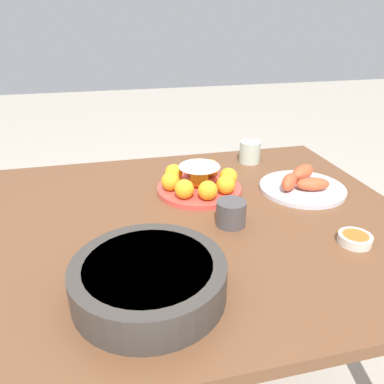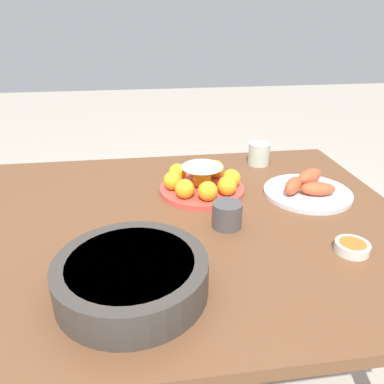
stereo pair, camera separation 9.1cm
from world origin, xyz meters
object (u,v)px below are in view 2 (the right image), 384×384
(cup_near, at_px, (259,154))
(dining_table, at_px, (181,246))
(cup_far, at_px, (227,215))
(cake_plate, at_px, (202,181))
(sauce_bowl, at_px, (352,247))
(seafood_platter, at_px, (307,189))
(serving_bowl, at_px, (132,275))

(cup_near, bearing_deg, dining_table, 47.80)
(cup_near, xyz_separation_m, cup_far, (0.22, 0.43, -0.01))
(cake_plate, bearing_deg, sauce_bowl, 128.42)
(seafood_platter, xyz_separation_m, cup_far, (0.29, 0.16, 0.02))
(sauce_bowl, height_order, cup_far, cup_far)
(serving_bowl, height_order, sauce_bowl, serving_bowl)
(dining_table, bearing_deg, serving_bowl, 65.20)
(dining_table, relative_size, sauce_bowl, 15.69)
(sauce_bowl, xyz_separation_m, seafood_platter, (-0.02, -0.31, 0.01))
(dining_table, relative_size, seafood_platter, 4.71)
(serving_bowl, relative_size, seafood_platter, 1.14)
(dining_table, xyz_separation_m, cup_far, (-0.12, 0.06, 0.12))
(seafood_platter, bearing_deg, cup_far, 27.92)
(sauce_bowl, distance_m, cup_far, 0.31)
(dining_table, distance_m, serving_bowl, 0.34)
(cup_near, bearing_deg, cake_plate, 39.68)
(seafood_platter, bearing_deg, serving_bowl, 35.25)
(sauce_bowl, height_order, cup_near, cup_near)
(cake_plate, height_order, cup_far, cake_plate)
(serving_bowl, distance_m, cup_far, 0.34)
(cup_near, height_order, cup_far, cup_near)
(cake_plate, relative_size, cup_near, 3.29)
(sauce_bowl, xyz_separation_m, cup_near, (0.05, -0.59, 0.03))
(seafood_platter, xyz_separation_m, cup_near, (0.07, -0.27, 0.02))
(dining_table, height_order, sauce_bowl, sauce_bowl)
(serving_bowl, distance_m, sauce_bowl, 0.52)
(dining_table, distance_m, cup_far, 0.18)
(seafood_platter, bearing_deg, dining_table, 13.49)
(cake_plate, xyz_separation_m, cup_far, (-0.03, 0.22, -0.00))
(cup_far, bearing_deg, sauce_bowl, 149.56)
(cake_plate, bearing_deg, seafood_platter, 168.66)
(seafood_platter, height_order, cup_far, cup_far)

